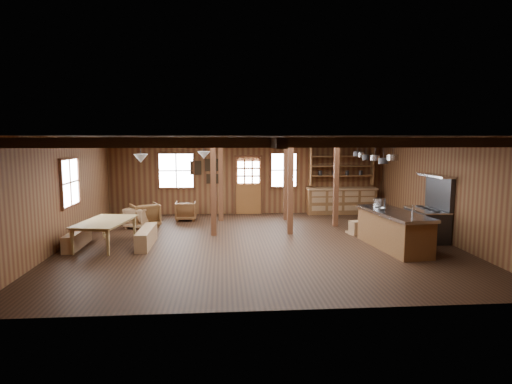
# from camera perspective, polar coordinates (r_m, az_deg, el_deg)

# --- Properties ---
(room) EXTENTS (10.04, 9.04, 2.84)m
(room) POSITION_cam_1_polar(r_m,az_deg,el_deg) (11.16, 0.35, 0.20)
(room) COLOR black
(room) RESTS_ON ground
(ceiling_joists) EXTENTS (9.80, 8.82, 0.18)m
(ceiling_joists) POSITION_cam_1_polar(r_m,az_deg,el_deg) (11.26, 0.28, 6.79)
(ceiling_joists) COLOR black
(ceiling_joists) RESTS_ON ceiling
(timber_posts) EXTENTS (3.95, 2.35, 2.80)m
(timber_posts) POSITION_cam_1_polar(r_m,az_deg,el_deg) (13.27, 1.84, 1.30)
(timber_posts) COLOR #4B2915
(timber_posts) RESTS_ON floor
(back_door) EXTENTS (1.02, 0.08, 2.15)m
(back_door) POSITION_cam_1_polar(r_m,az_deg,el_deg) (15.63, -1.02, 0.28)
(back_door) COLOR brown
(back_door) RESTS_ON floor
(window_back_left) EXTENTS (1.32, 0.06, 1.32)m
(window_back_left) POSITION_cam_1_polar(r_m,az_deg,el_deg) (15.63, -10.59, 2.81)
(window_back_left) COLOR white
(window_back_left) RESTS_ON wall_back
(window_back_right) EXTENTS (1.02, 0.06, 1.32)m
(window_back_right) POSITION_cam_1_polar(r_m,az_deg,el_deg) (15.70, 3.72, 2.93)
(window_back_right) COLOR white
(window_back_right) RESTS_ON wall_back
(window_left) EXTENTS (0.14, 1.24, 1.32)m
(window_left) POSITION_cam_1_polar(r_m,az_deg,el_deg) (12.28, -23.60, 1.17)
(window_left) COLOR white
(window_left) RESTS_ON wall_back
(notice_boards) EXTENTS (1.08, 0.03, 0.90)m
(notice_boards) POSITION_cam_1_polar(r_m,az_deg,el_deg) (15.55, -6.55, 3.00)
(notice_boards) COLOR beige
(notice_boards) RESTS_ON wall_back
(back_counter) EXTENTS (2.55, 0.60, 2.45)m
(back_counter) POSITION_cam_1_polar(r_m,az_deg,el_deg) (15.99, 11.29, -0.72)
(back_counter) COLOR brown
(back_counter) RESTS_ON floor
(pendant_lamps) EXTENTS (1.86, 2.36, 0.66)m
(pendant_lamps) POSITION_cam_1_polar(r_m,az_deg,el_deg) (12.12, -10.74, 4.66)
(pendant_lamps) COLOR #2F2F32
(pendant_lamps) RESTS_ON ceiling
(pot_rack) EXTENTS (0.34, 3.00, 0.45)m
(pot_rack) POSITION_cam_1_polar(r_m,az_deg,el_deg) (11.91, 15.46, 4.65)
(pot_rack) COLOR #2F2F32
(pot_rack) RESTS_ON ceiling
(kitchen_island) EXTENTS (1.18, 2.59, 1.20)m
(kitchen_island) POSITION_cam_1_polar(r_m,az_deg,el_deg) (11.30, 17.86, -4.81)
(kitchen_island) COLOR brown
(kitchen_island) RESTS_ON floor
(step_stool) EXTENTS (0.53, 0.44, 0.40)m
(step_stool) POSITION_cam_1_polar(r_m,az_deg,el_deg) (12.65, 13.34, -4.68)
(step_stool) COLOR #986A45
(step_stool) RESTS_ON floor
(commercial_range) EXTENTS (0.77, 1.44, 1.78)m
(commercial_range) POSITION_cam_1_polar(r_m,az_deg,el_deg) (12.57, 22.01, -3.27)
(commercial_range) COLOR #2F2F32
(commercial_range) RESTS_ON floor
(dining_table) EXTENTS (1.35, 2.05, 0.67)m
(dining_table) POSITION_cam_1_polar(r_m,az_deg,el_deg) (11.62, -19.25, -5.26)
(dining_table) COLOR olive
(dining_table) RESTS_ON floor
(bench_wall) EXTENTS (0.28, 1.51, 0.41)m
(bench_wall) POSITION_cam_1_polar(r_m,az_deg,el_deg) (11.86, -22.74, -5.80)
(bench_wall) COLOR #986A45
(bench_wall) RESTS_ON floor
(bench_aisle) EXTENTS (0.31, 1.64, 0.45)m
(bench_aisle) POSITION_cam_1_polar(r_m,az_deg,el_deg) (11.43, -14.40, -5.84)
(bench_aisle) COLOR #986A45
(bench_aisle) RESTS_ON floor
(armchair_a) EXTENTS (1.07, 1.08, 0.74)m
(armchair_a) POSITION_cam_1_polar(r_m,az_deg,el_deg) (13.84, -14.56, -2.99)
(armchair_a) COLOR brown
(armchair_a) RESTS_ON floor
(armchair_b) EXTENTS (0.69, 0.71, 0.63)m
(armchair_b) POSITION_cam_1_polar(r_m,az_deg,el_deg) (14.65, -9.34, -2.51)
(armchair_b) COLOR brown
(armchair_b) RESTS_ON floor
(armchair_c) EXTENTS (0.90, 0.91, 0.64)m
(armchair_c) POSITION_cam_1_polar(r_m,az_deg,el_deg) (13.72, -15.37, -3.31)
(armchair_c) COLOR brown
(armchair_c) RESTS_ON floor
(counter_pot) EXTENTS (0.32, 0.32, 0.19)m
(counter_pot) POSITION_cam_1_polar(r_m,az_deg,el_deg) (12.12, 16.16, -1.27)
(counter_pot) COLOR #B3B6BA
(counter_pot) RESTS_ON kitchen_island
(bowl) EXTENTS (0.29, 0.29, 0.07)m
(bowl) POSITION_cam_1_polar(r_m,az_deg,el_deg) (11.30, 16.17, -2.19)
(bowl) COLOR silver
(bowl) RESTS_ON kitchen_island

